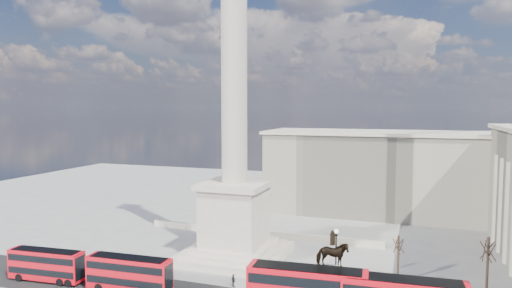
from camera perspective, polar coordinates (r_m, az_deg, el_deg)
The scene contains 12 objects.
ground at distance 62.86m, azimuth -4.44°, elevation -15.25°, with size 180.00×180.00×0.00m, color gray.
nelsons_column at distance 64.29m, azimuth -2.70°, elevation -2.93°, with size 14.00×14.00×49.85m.
balustrade_wall at distance 76.89m, azimuth 0.50°, elevation -11.09°, with size 40.00×0.60×1.10m, color beige.
building_northeast at distance 94.98m, azimuth 16.88°, elevation -3.49°, with size 51.00×17.00×16.60m.
red_bus_a at distance 63.33m, azimuth -24.68°, elevation -13.55°, with size 9.77×2.98×3.90m.
red_bus_b at distance 56.65m, azimuth -15.52°, elevation -15.34°, with size 10.28×2.91×4.12m.
victorian_lamp at distance 56.88m, azimuth 9.97°, elevation -13.17°, with size 0.59×0.59×6.85m.
equestrian_statue at distance 50.40m, azimuth 9.47°, elevation -16.75°, with size 4.18×3.13×8.66m.
bare_tree_near at distance 57.15m, azimuth 27.03°, elevation -11.54°, with size 1.72×1.72×7.52m.
bare_tree_mid at distance 59.34m, azimuth 17.40°, elevation -11.82°, with size 1.60×1.60×6.05m.
pedestrian_walking at distance 57.98m, azimuth 6.52°, elevation -16.05°, with size 0.66×0.43×1.81m, color #27242A.
pedestrian_crossing at distance 56.63m, azimuth -2.84°, elevation -16.67°, with size 0.92×0.38×1.57m, color #27242A.
Camera 1 is at (24.15, -54.00, 21.27)m, focal length 32.00 mm.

